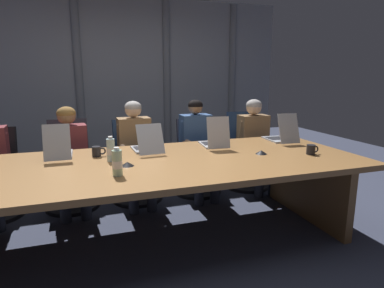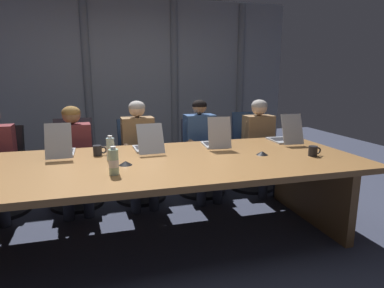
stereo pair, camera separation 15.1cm
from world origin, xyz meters
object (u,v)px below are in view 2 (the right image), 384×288
at_px(laptop_right_end, 285,137).
at_px(coffee_mug_far, 313,151).
at_px(laptop_center, 148,145).
at_px(conference_mic_middle, 126,163).
at_px(person_right_mid, 202,143).
at_px(office_chair_right_end, 251,159).
at_px(coffee_mug_near, 98,150).
at_px(office_chair_left_end, 1,180).
at_px(office_chair_left_mid, 76,173).
at_px(person_right_end, 261,139).
at_px(laptop_left_mid, 61,149).
at_px(conference_mic_left_side, 262,153).
at_px(office_chair_right_mid, 201,165).
at_px(person_left_mid, 74,152).
at_px(water_bottle_secondary, 111,149).
at_px(water_bottle_primary, 114,162).
at_px(office_chair_center, 139,169).
at_px(laptop_right_mid, 216,141).
at_px(person_center, 139,146).

height_order(laptop_right_end, coffee_mug_far, laptop_right_end).
height_order(laptop_center, conference_mic_middle, laptop_center).
bearing_deg(person_right_mid, office_chair_right_end, 100.93).
height_order(coffee_mug_near, coffee_mug_far, coffee_mug_near).
distance_m(office_chair_left_end, office_chair_left_mid, 0.78).
distance_m(office_chair_right_end, person_right_end, 0.35).
relative_size(laptop_left_mid, office_chair_right_end, 0.45).
bearing_deg(coffee_mug_near, person_right_end, 16.92).
distance_m(office_chair_left_end, conference_mic_middle, 1.78).
relative_size(office_chair_left_mid, conference_mic_middle, 8.92).
relative_size(coffee_mug_near, conference_mic_left_side, 1.13).
bearing_deg(office_chair_right_mid, office_chair_left_mid, -86.44).
distance_m(office_chair_left_end, office_chair_right_mid, 2.29).
xyz_separation_m(office_chair_left_end, office_chair_left_mid, (0.78, 0.01, 0.02)).
height_order(person_left_mid, water_bottle_secondary, person_left_mid).
bearing_deg(water_bottle_secondary, office_chair_left_mid, 111.40).
xyz_separation_m(laptop_center, water_bottle_primary, (-0.35, -0.71, 0.04)).
relative_size(office_chair_center, conference_mic_middle, 8.66).
xyz_separation_m(office_chair_right_mid, office_chair_right_end, (0.71, 0.01, 0.02)).
distance_m(laptop_right_mid, person_right_end, 1.00).
height_order(laptop_left_mid, water_bottle_primary, laptop_left_mid).
height_order(person_left_mid, person_right_mid, person_right_mid).
bearing_deg(office_chair_left_mid, water_bottle_secondary, 19.70).
relative_size(person_right_mid, conference_mic_left_side, 10.77).
relative_size(office_chair_center, person_center, 0.80).
xyz_separation_m(office_chair_left_end, office_chair_center, (1.51, 0.00, 0.01)).
xyz_separation_m(water_bottle_primary, coffee_mug_near, (-0.12, 0.65, -0.05)).
relative_size(water_bottle_primary, conference_mic_left_side, 1.95).
xyz_separation_m(office_chair_left_mid, coffee_mug_far, (2.19, -1.33, 0.42)).
height_order(person_right_end, conference_mic_left_side, person_right_end).
height_order(coffee_mug_near, conference_mic_middle, coffee_mug_near).
xyz_separation_m(laptop_center, laptop_right_mid, (0.71, -0.01, 0.01)).
relative_size(laptop_right_end, conference_mic_middle, 4.30).
relative_size(person_left_mid, coffee_mug_near, 9.20).
height_order(office_chair_left_end, person_left_mid, person_left_mid).
distance_m(laptop_center, laptop_right_end, 1.52).
bearing_deg(person_left_mid, person_right_end, 84.60).
xyz_separation_m(laptop_right_end, person_center, (-1.54, 0.54, -0.13)).
bearing_deg(person_center, office_chair_left_mid, -104.52).
distance_m(person_right_mid, conference_mic_left_side, 1.04).
xyz_separation_m(laptop_right_end, office_chair_right_end, (-0.05, 0.71, -0.43)).
xyz_separation_m(water_bottle_secondary, coffee_mug_near, (-0.11, 0.21, -0.05)).
relative_size(person_left_mid, person_right_mid, 0.97).
bearing_deg(coffee_mug_near, water_bottle_secondary, -62.64).
distance_m(laptop_right_mid, conference_mic_middle, 1.06).
distance_m(laptop_left_mid, office_chair_left_end, 1.09).
distance_m(person_right_end, water_bottle_primary, 2.26).
xyz_separation_m(laptop_right_end, person_right_end, (0.00, 0.54, -0.13)).
relative_size(laptop_center, laptop_right_mid, 1.09).
distance_m(person_right_end, coffee_mug_far, 1.17).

